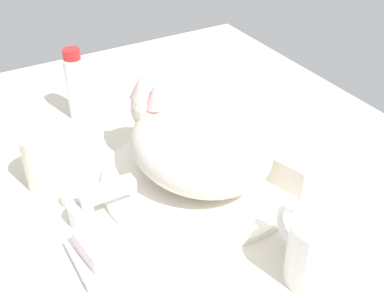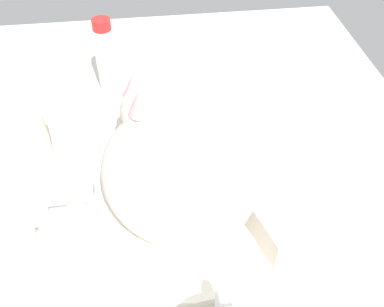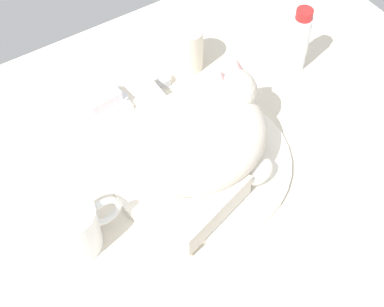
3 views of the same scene
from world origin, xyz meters
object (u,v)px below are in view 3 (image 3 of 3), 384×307
(faucet, at_px, (146,89))
(soap_bar, at_px, (102,99))
(cat, at_px, (205,136))
(toothpaste_bottle, at_px, (299,42))
(coffee_mug, at_px, (74,228))
(rinse_cup, at_px, (187,48))

(faucet, xyz_separation_m, soap_bar, (-0.08, 0.02, 0.00))
(cat, bearing_deg, faucet, 92.47)
(soap_bar, bearing_deg, toothpaste_bottle, -16.02)
(coffee_mug, relative_size, toothpaste_bottle, 0.90)
(coffee_mug, bearing_deg, soap_bar, 54.71)
(faucet, bearing_deg, rinse_cup, 15.02)
(rinse_cup, bearing_deg, faucet, -164.98)
(soap_bar, relative_size, toothpaste_bottle, 0.46)
(faucet, distance_m, soap_bar, 0.08)
(coffee_mug, xyz_separation_m, rinse_cup, (0.35, 0.24, -0.00))
(toothpaste_bottle, bearing_deg, faucet, 163.28)
(coffee_mug, xyz_separation_m, toothpaste_bottle, (0.52, 0.12, 0.02))
(rinse_cup, relative_size, toothpaste_bottle, 0.66)
(faucet, relative_size, soap_bar, 1.92)
(soap_bar, bearing_deg, rinse_cup, 3.14)
(rinse_cup, xyz_separation_m, toothpaste_bottle, (0.17, -0.11, 0.02))
(faucet, bearing_deg, soap_bar, 166.52)
(cat, height_order, toothpaste_bottle, cat)
(rinse_cup, xyz_separation_m, soap_bar, (-0.19, -0.01, -0.02))
(rinse_cup, height_order, soap_bar, rinse_cup)
(faucet, distance_m, cat, 0.19)
(rinse_cup, height_order, toothpaste_bottle, toothpaste_bottle)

